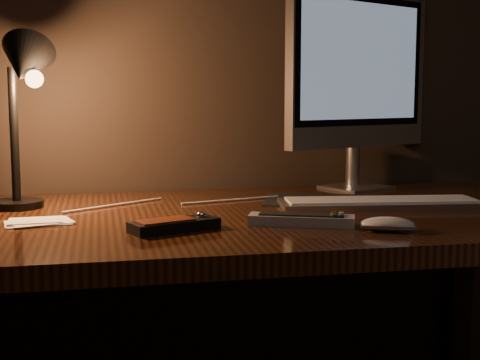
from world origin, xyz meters
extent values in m
cube|color=#401F0E|center=(0.00, 1.85, 0.73)|extent=(1.60, 0.75, 0.04)
cube|color=black|center=(0.75, 2.18, 0.35)|extent=(0.06, 0.06, 0.71)
cube|color=black|center=(0.00, 2.20, 0.45)|extent=(1.48, 0.02, 0.51)
cube|color=silver|center=(0.43, 2.16, 0.75)|extent=(0.20, 0.19, 0.01)
cylinder|color=silver|center=(0.43, 2.19, 0.81)|extent=(0.05, 0.05, 0.11)
cube|color=silver|center=(0.43, 2.16, 1.06)|extent=(0.45, 0.23, 0.40)
cube|color=black|center=(0.43, 2.14, 1.09)|extent=(0.42, 0.19, 0.33)
cube|color=#8EA2C2|center=(0.43, 2.14, 1.09)|extent=(0.39, 0.18, 0.30)
cube|color=silver|center=(0.37, 1.87, 0.76)|extent=(0.47, 0.18, 0.02)
cube|color=black|center=(0.26, 1.98, 0.75)|extent=(0.30, 0.27, 0.00)
ellipsoid|color=white|center=(0.27, 1.61, 0.76)|extent=(0.11, 0.08, 0.02)
cube|color=black|center=(-0.12, 1.69, 0.76)|extent=(0.18, 0.12, 0.02)
cube|color=maroon|center=(-0.12, 1.69, 0.77)|extent=(0.12, 0.08, 0.00)
sphere|color=silver|center=(-0.12, 1.69, 0.77)|extent=(0.02, 0.02, 0.02)
cube|color=#96989B|center=(0.13, 1.69, 0.76)|extent=(0.21, 0.12, 0.02)
cube|color=black|center=(0.13, 1.69, 0.77)|extent=(0.16, 0.09, 0.00)
cylinder|color=red|center=(0.13, 1.69, 0.77)|extent=(0.01, 0.01, 0.00)
cylinder|color=#0C8C19|center=(0.13, 1.69, 0.77)|extent=(0.01, 0.01, 0.00)
cylinder|color=gold|center=(0.13, 1.69, 0.77)|extent=(0.01, 0.01, 0.00)
cylinder|color=#1433BF|center=(0.13, 1.69, 0.77)|extent=(0.01, 0.01, 0.00)
cube|color=white|center=(-0.37, 1.82, 0.75)|extent=(0.14, 0.10, 0.01)
cylinder|color=black|center=(-0.43, 2.02, 0.76)|extent=(0.14, 0.14, 0.02)
cylinder|color=black|center=(-0.43, 2.02, 0.91)|extent=(0.02, 0.02, 0.29)
cone|color=black|center=(-0.40, 1.98, 1.06)|extent=(0.15, 0.17, 0.15)
sphere|color=#FFB266|center=(-0.38, 1.96, 1.03)|extent=(0.04, 0.04, 0.04)
cylinder|color=white|center=(-0.08, 2.00, 0.75)|extent=(0.48, 0.21, 0.00)
camera|label=1|loc=(-0.25, 0.49, 0.99)|focal=50.00mm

